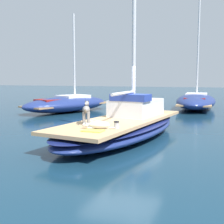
% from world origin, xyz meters
% --- Properties ---
extents(ground_plane, '(120.00, 120.00, 0.00)m').
position_xyz_m(ground_plane, '(0.00, 0.00, 0.00)').
color(ground_plane, '#143347').
extents(sailboat_main, '(3.42, 7.50, 0.66)m').
position_xyz_m(sailboat_main, '(0.00, 0.00, 0.34)').
color(sailboat_main, navy).
rests_on(sailboat_main, ground).
extents(mast_main, '(0.14, 2.27, 6.07)m').
position_xyz_m(mast_main, '(0.12, 0.72, 3.36)').
color(mast_main, silver).
rests_on(mast_main, sailboat_main).
extents(cabin_house, '(1.67, 2.38, 0.84)m').
position_xyz_m(cabin_house, '(0.15, 1.11, 1.01)').
color(cabin_house, silver).
rests_on(cabin_house, sailboat_main).
extents(dog_grey, '(0.43, 0.90, 0.70)m').
position_xyz_m(dog_grey, '(-0.70, -1.39, 1.08)').
color(dog_grey, gray).
rests_on(dog_grey, sailboat_main).
extents(dog_white, '(0.94, 0.41, 0.22)m').
position_xyz_m(dog_white, '(-0.01, -2.09, 0.77)').
color(dog_white, silver).
rests_on(dog_white, sailboat_main).
extents(deck_winch, '(0.16, 0.16, 0.21)m').
position_xyz_m(deck_winch, '(0.48, -1.90, 0.76)').
color(deck_winch, '#B7B7BC').
rests_on(deck_winch, sailboat_main).
extents(coiled_rope, '(0.32, 0.32, 0.04)m').
position_xyz_m(coiled_rope, '(-0.69, -0.91, 0.68)').
color(coiled_rope, beige).
rests_on(coiled_rope, sailboat_main).
extents(deck_towel, '(0.57, 0.37, 0.03)m').
position_xyz_m(deck_towel, '(0.04, -2.51, 0.68)').
color(deck_towel, '#D8D14C').
rests_on(deck_towel, sailboat_main).
extents(moored_boat_far_astern, '(2.89, 7.67, 8.09)m').
position_xyz_m(moored_boat_far_astern, '(1.42, 11.20, 0.54)').
color(moored_boat_far_astern, navy).
rests_on(moored_boat_far_astern, ground).
extents(moored_boat_port_side, '(4.39, 6.68, 5.96)m').
position_xyz_m(moored_boat_port_side, '(-5.77, 6.29, 0.51)').
color(moored_boat_port_side, navy).
rests_on(moored_boat_port_side, ground).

